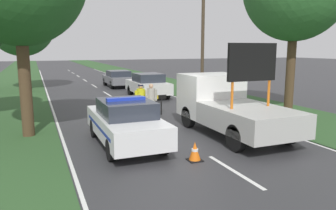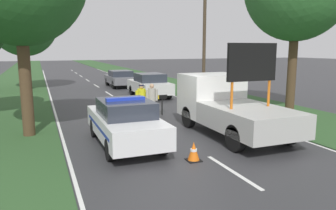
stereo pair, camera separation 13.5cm
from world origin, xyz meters
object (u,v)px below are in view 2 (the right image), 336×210
(work_truck, at_px, (228,105))
(traffic_cone_near_police, at_px, (194,151))
(police_officer, at_px, (141,98))
(traffic_cone_centre_front, at_px, (93,116))
(road_barrier, at_px, (142,100))
(roadside_tree_mid_right, at_px, (23,21))
(police_car, at_px, (125,122))
(queued_car_suv_grey, at_px, (120,78))
(utility_pole, at_px, (204,41))
(queued_car_van_white, at_px, (150,85))
(pedestrian_civilian, at_px, (152,98))

(work_truck, height_order, traffic_cone_near_police, work_truck)
(work_truck, bearing_deg, police_officer, -62.19)
(police_officer, relative_size, traffic_cone_centre_front, 3.24)
(road_barrier, height_order, roadside_tree_mid_right, roadside_tree_mid_right)
(police_car, bearing_deg, roadside_tree_mid_right, 104.30)
(police_officer, bearing_deg, roadside_tree_mid_right, -55.95)
(queued_car_suv_grey, bearing_deg, utility_pole, 109.38)
(traffic_cone_near_police, bearing_deg, road_barrier, 85.94)
(traffic_cone_near_police, height_order, roadside_tree_mid_right, roadside_tree_mid_right)
(traffic_cone_centre_front, distance_m, queued_car_van_white, 7.63)
(police_officer, bearing_deg, utility_pole, -130.57)
(police_officer, relative_size, pedestrian_civilian, 0.98)
(roadside_tree_mid_right, bearing_deg, queued_car_suv_grey, -3.01)
(work_truck, height_order, traffic_cone_centre_front, work_truck)
(roadside_tree_mid_right, relative_size, utility_pole, 1.12)
(police_officer, xyz_separation_m, queued_car_suv_grey, (2.09, 12.82, -0.23))
(utility_pole, bearing_deg, police_officer, -143.42)
(pedestrian_civilian, height_order, roadside_tree_mid_right, roadside_tree_mid_right)
(road_barrier, xyz_separation_m, queued_car_suv_grey, (1.94, 12.40, -0.09))
(queued_car_suv_grey, height_order, roadside_tree_mid_right, roadside_tree_mid_right)
(work_truck, bearing_deg, utility_pole, -115.21)
(traffic_cone_near_police, xyz_separation_m, traffic_cone_centre_front, (-1.85, 6.34, -0.03))
(traffic_cone_near_police, bearing_deg, queued_car_van_white, 77.26)
(police_car, relative_size, roadside_tree_mid_right, 0.58)
(road_barrier, height_order, police_officer, police_officer)
(police_car, xyz_separation_m, queued_car_suv_grey, (3.83, 16.64, -0.07))
(work_truck, distance_m, queued_car_van_white, 9.97)
(traffic_cone_near_police, relative_size, utility_pole, 0.08)
(traffic_cone_near_police, bearing_deg, roadside_tree_mid_right, 103.98)
(utility_pole, bearing_deg, queued_car_suv_grey, 109.38)
(pedestrian_civilian, xyz_separation_m, traffic_cone_near_police, (-0.76, -5.93, -0.67))
(pedestrian_civilian, xyz_separation_m, traffic_cone_centre_front, (-2.61, 0.42, -0.70))
(police_car, bearing_deg, queued_car_van_white, 70.38)
(police_officer, distance_m, roadside_tree_mid_right, 14.78)
(road_barrier, bearing_deg, police_officer, -109.51)
(roadside_tree_mid_right, bearing_deg, police_car, -78.79)
(police_car, relative_size, traffic_cone_near_police, 8.23)
(road_barrier, relative_size, pedestrian_civilian, 1.58)
(road_barrier, height_order, queued_car_van_white, queued_car_van_white)
(traffic_cone_centre_front, xyz_separation_m, roadside_tree_mid_right, (-2.96, 12.95, 4.96))
(traffic_cone_near_police, relative_size, roadside_tree_mid_right, 0.07)
(police_officer, xyz_separation_m, utility_pole, (5.23, 3.88, 2.68))
(work_truck, bearing_deg, queued_car_van_white, -95.09)
(pedestrian_civilian, bearing_deg, queued_car_van_white, 50.64)
(police_officer, xyz_separation_m, roadside_tree_mid_right, (-5.12, 13.20, 4.26))
(queued_car_van_white, bearing_deg, queued_car_suv_grey, -86.53)
(pedestrian_civilian, distance_m, roadside_tree_mid_right, 15.09)
(police_car, distance_m, road_barrier, 4.64)
(police_car, relative_size, work_truck, 0.85)
(utility_pole, bearing_deg, road_barrier, -145.69)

